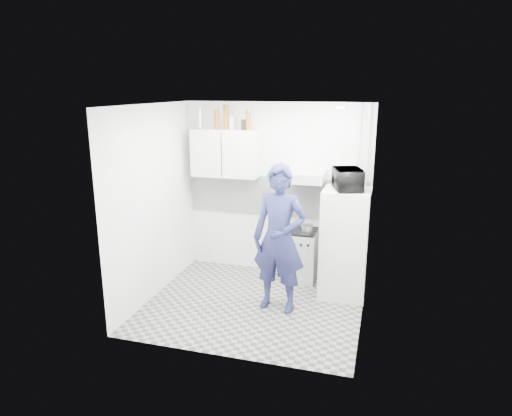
# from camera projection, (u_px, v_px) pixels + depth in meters

# --- Properties ---
(floor) EXTENTS (2.80, 2.80, 0.00)m
(floor) POSITION_uv_depth(u_px,v_px,m) (254.00, 304.00, 6.07)
(floor) COLOR gray
(floor) RESTS_ON ground
(ceiling) EXTENTS (2.80, 2.80, 0.00)m
(ceiling) POSITION_uv_depth(u_px,v_px,m) (253.00, 105.00, 5.41)
(ceiling) COLOR white
(ceiling) RESTS_ON wall_back
(wall_back) EXTENTS (2.80, 0.00, 2.80)m
(wall_back) POSITION_uv_depth(u_px,v_px,m) (277.00, 190.00, 6.90)
(wall_back) COLOR white
(wall_back) RESTS_ON floor
(wall_left) EXTENTS (0.00, 2.60, 2.60)m
(wall_left) POSITION_uv_depth(u_px,v_px,m) (154.00, 203.00, 6.11)
(wall_left) COLOR white
(wall_left) RESTS_ON floor
(wall_right) EXTENTS (0.00, 2.60, 2.60)m
(wall_right) POSITION_uv_depth(u_px,v_px,m) (368.00, 219.00, 5.36)
(wall_right) COLOR white
(wall_right) RESTS_ON floor
(person) EXTENTS (0.74, 0.53, 1.90)m
(person) POSITION_uv_depth(u_px,v_px,m) (279.00, 239.00, 5.75)
(person) COLOR #20254F
(person) RESTS_ON floor
(stove) EXTENTS (0.46, 0.46, 0.74)m
(stove) POSITION_uv_depth(u_px,v_px,m) (300.00, 256.00, 6.79)
(stove) COLOR #B8B7B5
(stove) RESTS_ON floor
(fridge) EXTENTS (0.62, 0.62, 1.50)m
(fridge) POSITION_uv_depth(u_px,v_px,m) (345.00, 243.00, 6.19)
(fridge) COLOR white
(fridge) RESTS_ON floor
(stove_top) EXTENTS (0.44, 0.44, 0.03)m
(stove_top) POSITION_uv_depth(u_px,v_px,m) (301.00, 231.00, 6.69)
(stove_top) COLOR black
(stove_top) RESTS_ON stove
(saucepan) EXTENTS (0.17, 0.17, 0.09)m
(saucepan) POSITION_uv_depth(u_px,v_px,m) (307.00, 228.00, 6.63)
(saucepan) COLOR silver
(saucepan) RESTS_ON stove_top
(microwave) EXTENTS (0.58, 0.48, 0.28)m
(microwave) POSITION_uv_depth(u_px,v_px,m) (348.00, 179.00, 5.96)
(microwave) COLOR black
(microwave) RESTS_ON fridge
(bottle_a) EXTENTS (0.07, 0.07, 0.31)m
(bottle_a) POSITION_uv_depth(u_px,v_px,m) (200.00, 118.00, 6.77)
(bottle_a) COLOR silver
(bottle_a) RESTS_ON upper_cabinet
(bottle_c) EXTENTS (0.07, 0.07, 0.29)m
(bottle_c) POSITION_uv_depth(u_px,v_px,m) (217.00, 119.00, 6.71)
(bottle_c) COLOR brown
(bottle_c) RESTS_ON upper_cabinet
(bottle_d) EXTENTS (0.08, 0.08, 0.36)m
(bottle_d) POSITION_uv_depth(u_px,v_px,m) (226.00, 117.00, 6.66)
(bottle_d) COLOR brown
(bottle_d) RESTS_ON upper_cabinet
(canister_a) EXTENTS (0.08, 0.08, 0.19)m
(canister_a) POSITION_uv_depth(u_px,v_px,m) (232.00, 123.00, 6.66)
(canister_a) COLOR #B2B7BC
(canister_a) RESTS_ON upper_cabinet
(canister_b) EXTENTS (0.08, 0.08, 0.15)m
(canister_b) POSITION_uv_depth(u_px,v_px,m) (244.00, 125.00, 6.61)
(canister_b) COLOR black
(canister_b) RESTS_ON upper_cabinet
(bottle_e) EXTENTS (0.07, 0.07, 0.29)m
(bottle_e) POSITION_uv_depth(u_px,v_px,m) (248.00, 120.00, 6.57)
(bottle_e) COLOR brown
(bottle_e) RESTS_ON upper_cabinet
(upper_cabinet) EXTENTS (1.00, 0.35, 0.70)m
(upper_cabinet) POSITION_uv_depth(u_px,v_px,m) (226.00, 153.00, 6.80)
(upper_cabinet) COLOR white
(upper_cabinet) RESTS_ON wall_back
(range_hood) EXTENTS (0.60, 0.50, 0.14)m
(range_hood) POSITION_uv_depth(u_px,v_px,m) (304.00, 177.00, 6.48)
(range_hood) COLOR #B8B7B5
(range_hood) RESTS_ON wall_back
(backsplash) EXTENTS (2.74, 0.03, 0.60)m
(backsplash) POSITION_uv_depth(u_px,v_px,m) (276.00, 196.00, 6.91)
(backsplash) COLOR white
(backsplash) RESTS_ON wall_back
(pipe_a) EXTENTS (0.05, 0.05, 2.60)m
(pipe_a) POSITION_uv_depth(u_px,v_px,m) (364.00, 196.00, 6.48)
(pipe_a) COLOR #B8B7B5
(pipe_a) RESTS_ON floor
(pipe_b) EXTENTS (0.04, 0.04, 2.60)m
(pipe_b) POSITION_uv_depth(u_px,v_px,m) (356.00, 196.00, 6.51)
(pipe_b) COLOR #B8B7B5
(pipe_b) RESTS_ON floor
(ceiling_spot_fixture) EXTENTS (0.10, 0.10, 0.02)m
(ceiling_spot_fixture) POSITION_uv_depth(u_px,v_px,m) (340.00, 108.00, 5.33)
(ceiling_spot_fixture) COLOR white
(ceiling_spot_fixture) RESTS_ON ceiling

